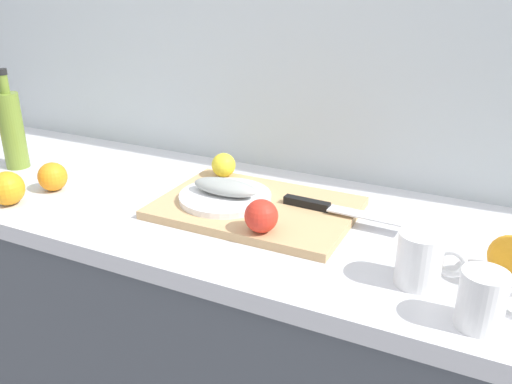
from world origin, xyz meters
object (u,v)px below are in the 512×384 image
Objects in this scene: cutting_board at (256,208)px; coffee_mug_1 at (484,300)px; lemon_0 at (224,165)px; olive_oil_bottle at (12,129)px; fish_fillet at (225,187)px; chef_knife at (328,208)px; coffee_mug_0 at (421,259)px; white_plate at (225,197)px.

cutting_board is 0.56m from coffee_mug_1.
olive_oil_bottle is (-0.59, -0.15, 0.06)m from lemon_0.
fish_fillet is 0.56× the size of chef_knife.
coffee_mug_1 is (1.26, -0.21, -0.06)m from olive_oil_bottle.
lemon_0 is at bearing 14.08° from olive_oil_bottle.
cutting_board is 0.43m from coffee_mug_0.
white_plate is at bearing -171.49° from cutting_board.
lemon_0 is 0.55× the size of coffee_mug_1.
coffee_mug_1 is at bearing -24.48° from cutting_board.
cutting_board is 0.17m from chef_knife.
olive_oil_bottle is (-0.75, -0.03, 0.10)m from cutting_board.
cutting_board is at bearing 8.51° from fish_fillet.
lemon_0 is at bearing 153.88° from coffee_mug_0.
lemon_0 is 0.62m from coffee_mug_0.
lemon_0 is (-0.32, 0.09, 0.02)m from chef_knife.
fish_fillet is at bearing 163.89° from coffee_mug_0.
coffee_mug_0 is (0.23, -0.18, 0.02)m from chef_knife.
coffee_mug_0 is (0.47, -0.14, 0.02)m from white_plate.
coffee_mug_1 is (0.11, -0.08, -0.00)m from coffee_mug_0.
olive_oil_bottle is at bearing -178.81° from white_plate.
lemon_0 reaches higher than chef_knife.
coffee_mug_1 is at bearing -20.68° from fish_fillet.
fish_fillet is at bearing -166.89° from chef_knife.
coffee_mug_0 is at bearing -20.39° from cutting_board.
lemon_0 is (-0.08, 0.13, 0.02)m from white_plate.
chef_knife reaches higher than cutting_board.
fish_fillet is (-0.08, -0.01, 0.04)m from cutting_board.
coffee_mug_1 reaches higher than cutting_board.
white_plate is 0.03m from fish_fillet.
coffee_mug_0 is 1.07× the size of coffee_mug_1.
cutting_board is 0.08m from white_plate.
coffee_mug_1 is at bearing -9.35° from olive_oil_bottle.
chef_knife is 0.33m from lemon_0.
coffee_mug_1 is at bearing -28.13° from lemon_0.
white_plate is 3.46× the size of lemon_0.
white_plate reaches higher than cutting_board.
coffee_mug_0 is at bearing 142.92° from coffee_mug_1.
lemon_0 reaches higher than fish_fillet.
lemon_0 is at bearing 141.51° from cutting_board.
fish_fillet reaches higher than chef_knife.
chef_knife is 2.39× the size of coffee_mug_0.
chef_knife is 1.04× the size of olive_oil_bottle.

